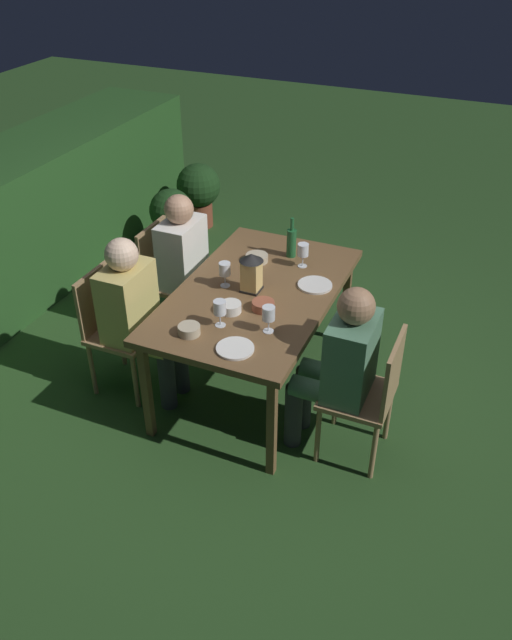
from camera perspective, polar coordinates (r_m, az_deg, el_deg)
ground_plane at (r=4.60m, az=0.00°, el=-5.50°), size 16.00×16.00×0.00m
dining_table at (r=4.19m, az=0.00°, el=1.93°), size 1.62×0.97×0.76m
chair_side_left_a at (r=3.83m, az=10.01°, el=-6.26°), size 0.42×0.40×0.87m
person_in_green at (r=3.77m, az=7.37°, el=-3.79°), size 0.38×0.47×1.15m
chair_side_right_a at (r=4.42m, az=-12.38°, el=-0.42°), size 0.42×0.40×0.87m
person_in_mustard at (r=4.24m, az=-10.44°, el=0.68°), size 0.38×0.47×1.15m
chair_side_right_b at (r=4.93m, az=-7.73°, el=3.97°), size 0.42×0.40×0.87m
person_in_cream at (r=4.77m, az=-5.82°, el=5.10°), size 0.38×0.47×1.15m
lantern_centerpiece at (r=4.09m, az=-0.41°, el=4.40°), size 0.15×0.15×0.27m
green_bottle_on_table at (r=4.53m, az=3.15°, el=6.89°), size 0.07×0.07×0.29m
wine_glass_a at (r=3.72m, az=1.12°, el=0.48°), size 0.08×0.08×0.17m
wine_glass_b at (r=4.16m, az=-2.77°, el=4.42°), size 0.08×0.08×0.17m
wine_glass_c at (r=3.77m, az=-3.22°, el=1.00°), size 0.08×0.08×0.17m
wine_glass_d at (r=4.40m, az=4.17°, el=6.09°), size 0.08×0.08×0.17m
plate_a at (r=4.23m, az=5.22°, el=3.09°), size 0.23×0.23×0.01m
plate_b at (r=3.63m, az=-1.86°, el=-2.53°), size 0.22×0.22×0.01m
bowl_olives at (r=3.76m, az=-5.92°, el=-0.85°), size 0.13×0.13×0.06m
bowl_bread at (r=3.94m, az=-2.25°, el=1.14°), size 0.13×0.13×0.06m
bowl_salad at (r=3.96m, az=0.63°, el=1.32°), size 0.14×0.14×0.06m
bowl_dip at (r=4.49m, az=0.07°, el=5.51°), size 0.16×0.16×0.05m
potted_plant_by_hedge at (r=6.15m, az=-7.43°, el=8.80°), size 0.41×0.41×0.63m
potted_plant_corner at (r=6.64m, az=-5.08°, el=11.33°), size 0.44×0.44×0.66m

